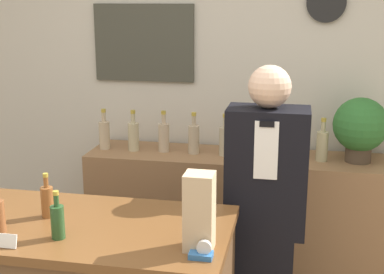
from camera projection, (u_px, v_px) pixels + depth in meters
The scene contains 17 objects.
back_wall at pixel (217, 84), 3.63m from camera, with size 5.20×0.09×2.70m.
back_shelf at pixel (241, 224), 3.54m from camera, with size 2.01×0.45×0.94m.
shopkeeper at pixel (265, 221), 2.76m from camera, with size 0.41×0.26×1.61m.
potted_plant at pixel (360, 126), 3.24m from camera, with size 0.33×0.33×0.40m.
paper_bag at pixel (199, 212), 2.06m from camera, with size 0.11×0.11×0.31m.
tape_dispenser at pixel (202, 252), 2.02m from camera, with size 0.09×0.06×0.07m.
price_card_right at pixel (6, 241), 2.10m from camera, with size 0.09×0.02×0.06m.
counter_bottle_3 at pixel (47, 201), 2.39m from camera, with size 0.06×0.06×0.20m.
counter_bottle_4 at pixel (58, 221), 2.17m from camera, with size 0.06×0.06×0.20m.
shelf_bottle_0 at pixel (104, 134), 3.56m from camera, with size 0.07×0.07×0.27m.
shelf_bottle_1 at pixel (134, 135), 3.52m from camera, with size 0.07×0.07×0.27m.
shelf_bottle_2 at pixel (164, 136), 3.50m from camera, with size 0.07×0.07×0.27m.
shelf_bottle_3 at pixel (194, 138), 3.45m from camera, with size 0.07×0.07×0.27m.
shelf_bottle_4 at pixel (225, 140), 3.41m from camera, with size 0.07×0.07×0.27m.
shelf_bottle_5 at pixel (257, 140), 3.40m from camera, with size 0.07×0.07×0.27m.
shelf_bottle_6 at pixel (289, 142), 3.36m from camera, with size 0.07×0.07×0.27m.
shelf_bottle_7 at pixel (322, 145), 3.29m from camera, with size 0.07×0.07×0.27m.
Camera 1 is at (0.53, -1.57, 1.91)m, focal length 50.00 mm.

